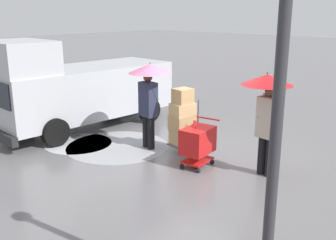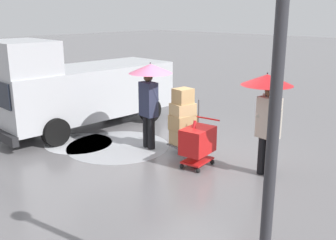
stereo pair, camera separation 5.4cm
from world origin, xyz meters
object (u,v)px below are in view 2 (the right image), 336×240
(pedestrian_pink_side, at_px, (268,101))
(street_lamp, at_px, (275,114))
(cargo_van_parked_right, at_px, (79,88))
(shopping_cart_vendor, at_px, (198,142))
(pedestrian_black_side, at_px, (150,86))
(hand_dolly_boxes, at_px, (183,120))

(pedestrian_pink_side, height_order, street_lamp, street_lamp)
(cargo_van_parked_right, xyz_separation_m, pedestrian_pink_side, (-5.71, -0.52, 0.41))
(shopping_cart_vendor, xyz_separation_m, pedestrian_pink_side, (-1.29, -0.59, 1.02))
(pedestrian_black_side, xyz_separation_m, street_lamp, (-4.94, 3.22, 0.79))
(shopping_cart_vendor, relative_size, pedestrian_black_side, 0.49)
(shopping_cart_vendor, relative_size, pedestrian_pink_side, 0.49)
(shopping_cart_vendor, distance_m, hand_dolly_boxes, 0.96)
(cargo_van_parked_right, bearing_deg, shopping_cart_vendor, 179.08)
(pedestrian_pink_side, distance_m, pedestrian_black_side, 2.93)
(street_lamp, bearing_deg, pedestrian_black_side, -33.15)
(cargo_van_parked_right, relative_size, shopping_cart_vendor, 5.20)
(shopping_cart_vendor, bearing_deg, hand_dolly_boxes, -29.13)
(hand_dolly_boxes, xyz_separation_m, pedestrian_black_side, (0.80, 0.30, 0.76))
(hand_dolly_boxes, relative_size, street_lamp, 0.41)
(shopping_cart_vendor, height_order, hand_dolly_boxes, hand_dolly_boxes)
(cargo_van_parked_right, bearing_deg, pedestrian_pink_side, -174.80)
(cargo_van_parked_right, xyz_separation_m, shopping_cart_vendor, (-4.43, 0.07, -0.61))
(cargo_van_parked_right, relative_size, hand_dolly_boxes, 3.44)
(cargo_van_parked_right, distance_m, pedestrian_pink_side, 5.75)
(hand_dolly_boxes, height_order, pedestrian_black_side, pedestrian_black_side)
(pedestrian_pink_side, height_order, pedestrian_black_side, same)
(pedestrian_black_side, bearing_deg, cargo_van_parked_right, 1.51)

